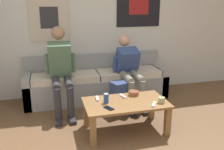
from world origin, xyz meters
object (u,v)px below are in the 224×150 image
object	(u,v)px
backpack	(121,97)
pillar_candle	(161,100)
couch	(97,83)
cell_phone	(109,108)
person_seated_teen	(129,67)
game_controller_far_center	(97,99)
ceramic_bowl	(134,93)
person_seated_adult	(61,67)
game_controller_near_right	(154,104)
drink_can_blue	(106,98)
game_controller_near_left	(123,96)
coffee_table	(126,107)

from	to	relation	value
backpack	pillar_candle	distance (m)	0.82
couch	cell_phone	xyz separation A→B (m)	(-0.13, -1.37, 0.13)
person_seated_teen	game_controller_far_center	bearing A→B (deg)	-133.02
game_controller_far_center	ceramic_bowl	bearing A→B (deg)	2.69
person_seated_adult	game_controller_near_right	world-z (taller)	person_seated_adult
couch	pillar_candle	size ratio (longest dim) A/B	28.04
game_controller_near_right	couch	bearing A→B (deg)	107.28
drink_can_blue	game_controller_near_left	xyz separation A→B (m)	(0.26, 0.14, -0.05)
couch	game_controller_near_right	size ratio (longest dim) A/B	17.39
game_controller_near_left	cell_phone	bearing A→B (deg)	-130.98
game_controller_near_right	game_controller_far_center	xyz separation A→B (m)	(-0.64, 0.37, 0.00)
ceramic_bowl	drink_can_blue	bearing A→B (deg)	-158.88
game_controller_far_center	person_seated_adult	bearing A→B (deg)	119.89
person_seated_adult	game_controller_far_center	bearing A→B (deg)	-60.11
person_seated_adult	drink_can_blue	distance (m)	1.02
cell_phone	game_controller_near_right	bearing A→B (deg)	-4.78
drink_can_blue	backpack	bearing A→B (deg)	56.23
couch	ceramic_bowl	bearing A→B (deg)	-73.07
person_seated_adult	ceramic_bowl	xyz separation A→B (m)	(0.93, -0.69, -0.25)
person_seated_adult	cell_phone	bearing A→B (deg)	-64.74
drink_can_blue	game_controller_near_left	world-z (taller)	drink_can_blue
backpack	game_controller_far_center	xyz separation A→B (m)	(-0.46, -0.41, 0.19)
backpack	game_controller_near_right	distance (m)	0.82
backpack	game_controller_far_center	world-z (taller)	backpack
person_seated_adult	backpack	distance (m)	1.03
person_seated_teen	backpack	world-z (taller)	person_seated_teen
pillar_candle	backpack	bearing A→B (deg)	113.51
person_seated_teen	game_controller_near_right	world-z (taller)	person_seated_teen
coffee_table	game_controller_near_left	bearing A→B (deg)	85.89
person_seated_adult	game_controller_near_left	bearing A→B (deg)	-43.52
person_seated_adult	person_seated_teen	world-z (taller)	person_seated_adult
person_seated_adult	pillar_candle	xyz separation A→B (m)	(1.18, -1.03, -0.25)
ceramic_bowl	person_seated_adult	bearing A→B (deg)	143.23
person_seated_adult	drink_can_blue	world-z (taller)	person_seated_adult
game_controller_near_right	game_controller_far_center	size ratio (longest dim) A/B	0.95
pillar_candle	game_controller_near_left	size ratio (longest dim) A/B	0.58
backpack	game_controller_near_right	size ratio (longest dim) A/B	3.43
ceramic_bowl	game_controller_far_center	world-z (taller)	ceramic_bowl
backpack	game_controller_far_center	distance (m)	0.64
game_controller_far_center	cell_phone	size ratio (longest dim) A/B	0.97
couch	drink_can_blue	world-z (taller)	couch
ceramic_bowl	couch	bearing A→B (deg)	106.93
coffee_table	ceramic_bowl	distance (m)	0.28
game_controller_near_left	game_controller_far_center	bearing A→B (deg)	178.97
coffee_table	game_controller_near_right	size ratio (longest dim) A/B	7.70
person_seated_teen	pillar_candle	size ratio (longest dim) A/B	12.87
drink_can_blue	game_controller_near_right	xyz separation A→B (m)	(0.56, -0.23, -0.05)
coffee_table	person_seated_teen	size ratio (longest dim) A/B	0.96
drink_can_blue	game_controller_far_center	size ratio (longest dim) A/B	0.84
person_seated_adult	drink_can_blue	xyz separation A→B (m)	(0.50, -0.86, -0.23)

